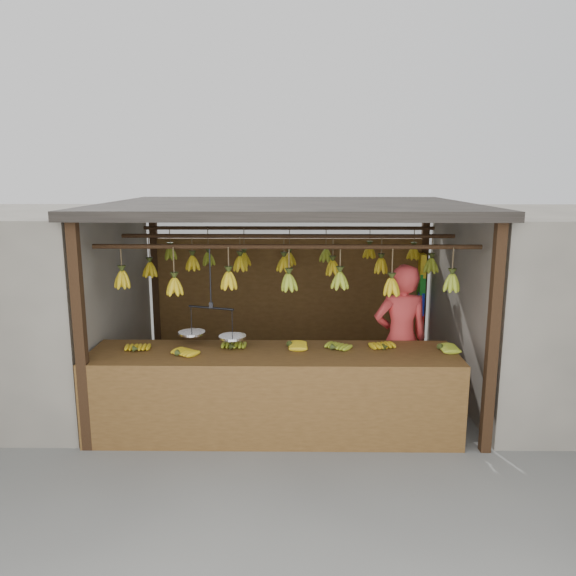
{
  "coord_description": "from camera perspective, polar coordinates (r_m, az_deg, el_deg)",
  "views": [
    {
      "loc": [
        0.09,
        -6.73,
        2.74
      ],
      "look_at": [
        0.0,
        0.3,
        1.3
      ],
      "focal_mm": 35.0,
      "sensor_mm": 36.0,
      "label": 1
    }
  ],
  "objects": [
    {
      "name": "counter",
      "position": [
        5.85,
        -1.53,
        -8.63
      ],
      "size": [
        3.86,
        0.88,
        0.96
      ],
      "color": "brown",
      "rests_on": "ground"
    },
    {
      "name": "ground",
      "position": [
        7.26,
        -0.03,
        -10.58
      ],
      "size": [
        80.0,
        80.0,
        0.0
      ],
      "primitive_type": "plane",
      "color": "#5B5B57"
    },
    {
      "name": "vendor",
      "position": [
        6.57,
        11.37,
        -5.14
      ],
      "size": [
        0.69,
        0.5,
        1.75
      ],
      "primitive_type": "imported",
      "rotation": [
        0.0,
        0.0,
        3.28
      ],
      "color": "#BF3333",
      "rests_on": "ground"
    },
    {
      "name": "hanging_bananas",
      "position": [
        6.83,
        -0.09,
        2.16
      ],
      "size": [
        3.63,
        2.24,
        0.39
      ],
      "color": "gold",
      "rests_on": "ground"
    },
    {
      "name": "stall",
      "position": [
        7.1,
        0.0,
        5.36
      ],
      "size": [
        4.3,
        3.3,
        2.4
      ],
      "color": "black",
      "rests_on": "ground"
    },
    {
      "name": "balance_scale",
      "position": [
        6.02,
        -7.75,
        -4.29
      ],
      "size": [
        0.73,
        0.42,
        0.96
      ],
      "color": "black",
      "rests_on": "ground"
    },
    {
      "name": "bag_bundles",
      "position": [
        8.47,
        13.34,
        -0.61
      ],
      "size": [
        0.08,
        0.26,
        1.21
      ],
      "color": "yellow",
      "rests_on": "ground"
    }
  ]
}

